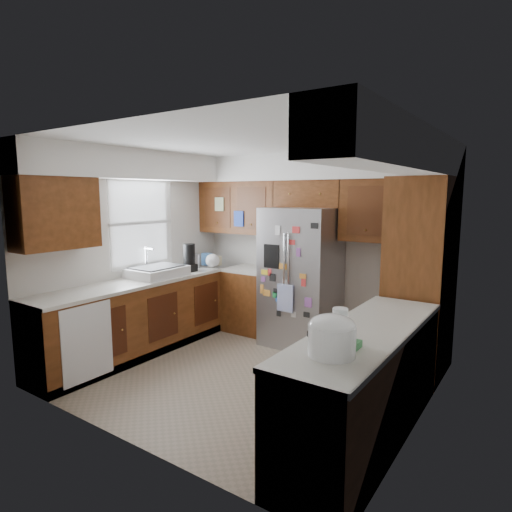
{
  "coord_description": "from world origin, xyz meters",
  "views": [
    {
      "loc": [
        2.61,
        -3.64,
        1.97
      ],
      "look_at": [
        -0.13,
        0.35,
        1.27
      ],
      "focal_mm": 30.0,
      "sensor_mm": 36.0,
      "label": 1
    }
  ],
  "objects_px": {
    "fridge": "(301,277)",
    "rice_cooker": "(332,334)",
    "paper_towel": "(340,325)",
    "pantry": "(420,277)"
  },
  "relations": [
    {
      "from": "fridge",
      "to": "rice_cooker",
      "type": "bearing_deg",
      "value": -57.45
    },
    {
      "from": "fridge",
      "to": "rice_cooker",
      "type": "relative_size",
      "value": 5.59
    },
    {
      "from": "fridge",
      "to": "paper_towel",
      "type": "xyz_separation_m",
      "value": [
        1.44,
        -2.07,
        0.14
      ]
    },
    {
      "from": "fridge",
      "to": "rice_cooker",
      "type": "distance_m",
      "value": 2.79
    },
    {
      "from": "pantry",
      "to": "paper_towel",
      "type": "height_order",
      "value": "pantry"
    },
    {
      "from": "pantry",
      "to": "fridge",
      "type": "distance_m",
      "value": 1.51
    },
    {
      "from": "pantry",
      "to": "paper_towel",
      "type": "bearing_deg",
      "value": -91.82
    },
    {
      "from": "fridge",
      "to": "pantry",
      "type": "bearing_deg",
      "value": -2.06
    },
    {
      "from": "rice_cooker",
      "to": "paper_towel",
      "type": "relative_size",
      "value": 1.3
    },
    {
      "from": "pantry",
      "to": "fridge",
      "type": "xyz_separation_m",
      "value": [
        -1.5,
        0.05,
        -0.17
      ]
    }
  ]
}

